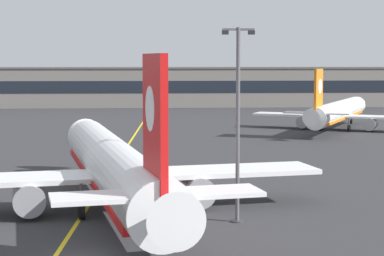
# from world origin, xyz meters

# --- Properties ---
(taxiway_centreline) EXTENTS (9.68, 179.77, 0.01)m
(taxiway_centreline) POSITION_xyz_m (0.00, 30.00, 0.00)
(taxiway_centreline) COLOR yellow
(taxiway_centreline) RESTS_ON ground
(airliner_foreground) EXTENTS (32.34, 41.28, 11.65)m
(airliner_foreground) POSITION_xyz_m (1.34, 12.49, 3.37)
(airliner_foreground) COLOR white
(airliner_foreground) RESTS_ON ground
(airliner_background) EXTENTS (26.41, 33.02, 10.01)m
(airliner_background) POSITION_xyz_m (34.22, 71.73, 2.89)
(airliner_background) COLOR white
(airliner_background) RESTS_ON ground
(apron_lamp_post) EXTENTS (2.24, 0.90, 13.53)m
(apron_lamp_post) POSITION_xyz_m (10.09, 8.75, 7.07)
(apron_lamp_post) COLOR #515156
(apron_lamp_post) RESTS_ON ground
(terminal_building) EXTENTS (125.89, 12.40, 9.49)m
(terminal_building) POSITION_xyz_m (1.02, 132.04, 4.75)
(terminal_building) COLOR slate
(terminal_building) RESTS_ON ground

